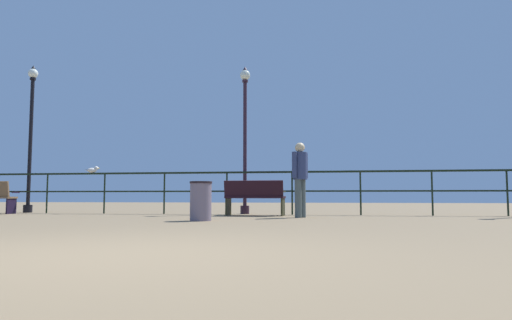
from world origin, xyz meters
The scene contains 8 objects.
ground_plane centered at (0.00, 0.00, 0.00)m, with size 60.00×60.00×0.00m, color #7B664A.
pier_railing centered at (0.00, 8.24, 0.81)m, with size 18.86×0.05×1.12m.
bench_near_left centered at (0.00, 7.52, 0.48)m, with size 1.46×0.72×0.85m.
lamppost_left centered at (-6.80, 8.57, 2.36)m, with size 0.28×0.28×4.33m.
lamppost_center centered at (-0.44, 8.57, 2.23)m, with size 0.28×0.28×4.01m.
person_by_bench centered at (1.15, 6.69, 0.95)m, with size 0.33×0.47×1.66m.
seagull_on_rail centered at (-4.65, 8.25, 1.20)m, with size 0.36×0.26×0.18m.
trash_bin centered at (-0.66, 5.08, 0.38)m, with size 0.43×0.43×0.76m.
Camera 1 is at (1.75, -3.41, 0.47)m, focal length 31.92 mm.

